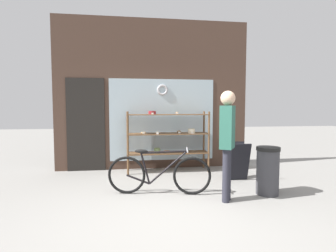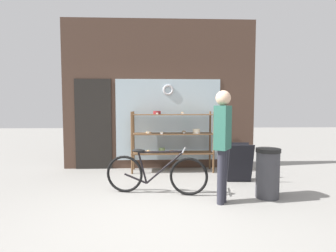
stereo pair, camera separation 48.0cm
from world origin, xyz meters
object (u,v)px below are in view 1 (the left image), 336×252
Objects in this scene: bicycle at (159,174)px; trash_bin at (268,169)px; sandwich_board at (236,161)px; pedestrian at (227,136)px; display_case at (168,135)px.

trash_bin reaches higher than bicycle.
pedestrian is (-0.61, -1.10, 0.62)m from sandwich_board.
sandwich_board is 0.44× the size of pedestrian.
pedestrian is at bearing -72.47° from display_case.
trash_bin is at bearing -51.77° from display_case.
trash_bin is (1.79, -0.26, 0.08)m from bicycle.
bicycle is at bearing -157.41° from sandwich_board.
display_case is at bearing 144.95° from sandwich_board.
pedestrian is (0.63, -2.01, 0.18)m from display_case.
bicycle reaches higher than sandwich_board.
display_case is 2.11m from pedestrian.
pedestrian is (1.00, -0.46, 0.66)m from bicycle.
sandwich_board is at bearing 32.31° from bicycle.
bicycle is 1.73m from sandwich_board.
sandwich_board is (1.61, 0.64, 0.04)m from bicycle.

